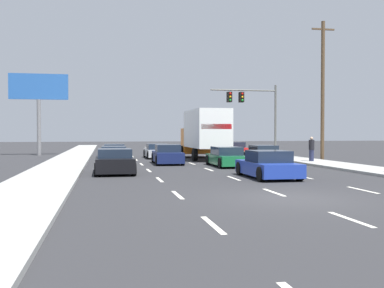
{
  "coord_description": "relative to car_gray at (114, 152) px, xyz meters",
  "views": [
    {
      "loc": [
        -5.79,
        -13.42,
        2.08
      ],
      "look_at": [
        -0.1,
        15.94,
        1.34
      ],
      "focal_mm": 42.32,
      "sensor_mm": 36.0,
      "label": 1
    }
  ],
  "objects": [
    {
      "name": "car_black",
      "position": [
        -0.26,
        -13.6,
        0.05
      ],
      "size": [
        2.0,
        4.26,
        1.27
      ],
      "color": "black",
      "rests_on": "ground_plane"
    },
    {
      "name": "car_gray",
      "position": [
        0.0,
        0.0,
        0.0
      ],
      "size": [
        1.9,
        4.37,
        1.16
      ],
      "color": "slate",
      "rests_on": "ground_plane"
    },
    {
      "name": "sidewalk_left",
      "position": [
        -3.33,
        -3.6,
        -0.47
      ],
      "size": [
        2.81,
        80.0,
        0.14
      ],
      "primitive_type": "cube",
      "color": "#9E9E99",
      "rests_on": "ground_plane"
    },
    {
      "name": "car_red",
      "position": [
        10.2,
        0.63,
        0.06
      ],
      "size": [
        1.95,
        4.08,
        1.28
      ],
      "color": "red",
      "rests_on": "ground_plane"
    },
    {
      "name": "ground_plane",
      "position": [
        5.03,
        1.4,
        -0.54
      ],
      "size": [
        140.0,
        140.0,
        0.0
      ],
      "primitive_type": "plane",
      "color": "#2B2B2D"
    },
    {
      "name": "box_truck",
      "position": [
        6.91,
        -2.54,
        1.62
      ],
      "size": [
        2.67,
        8.46,
        3.8
      ],
      "color": "white",
      "rests_on": "ground_plane"
    },
    {
      "name": "car_green",
      "position": [
        6.68,
        -9.98,
        0.02
      ],
      "size": [
        1.84,
        4.35,
        1.21
      ],
      "color": "#196B38",
      "rests_on": "ground_plane"
    },
    {
      "name": "car_white",
      "position": [
        -0.17,
        -7.05,
        0.02
      ],
      "size": [
        1.91,
        4.72,
        1.21
      ],
      "color": "white",
      "rests_on": "ground_plane"
    },
    {
      "name": "car_silver",
      "position": [
        3.49,
        -0.17,
        -0.01
      ],
      "size": [
        1.99,
        4.06,
        1.18
      ],
      "color": "#B7BABF",
      "rests_on": "ground_plane"
    },
    {
      "name": "lane_markings",
      "position": [
        5.03,
        -2.15,
        -0.54
      ],
      "size": [
        6.94,
        62.0,
        0.01
      ],
      "color": "silver",
      "rests_on": "ground_plane"
    },
    {
      "name": "car_tan",
      "position": [
        10.35,
        -6.47,
        0.0
      ],
      "size": [
        1.89,
        4.46,
        1.19
      ],
      "color": "tan",
      "rests_on": "ground_plane"
    },
    {
      "name": "car_navy",
      "position": [
        3.36,
        -7.15,
        0.05
      ],
      "size": [
        1.94,
        4.28,
        1.3
      ],
      "color": "#141E4C",
      "rests_on": "ground_plane"
    },
    {
      "name": "traffic_signal_mast",
      "position": [
        12.46,
        3.3,
        4.29
      ],
      "size": [
        6.39,
        0.69,
        6.57
      ],
      "color": "#595B56",
      "rests_on": "ground_plane"
    },
    {
      "name": "utility_pole_mid",
      "position": [
        15.44,
        -5.33,
        4.84
      ],
      "size": [
        1.8,
        0.28,
        10.47
      ],
      "color": "brown",
      "rests_on": "ground_plane"
    },
    {
      "name": "pedestrian_near_corner",
      "position": [
        13.19,
        -8.17,
        0.42
      ],
      "size": [
        0.38,
        0.38,
        1.66
      ],
      "color": "#1E233F",
      "rests_on": "sidewalk_right"
    },
    {
      "name": "sidewalk_right",
      "position": [
        13.38,
        -3.6,
        -0.47
      ],
      "size": [
        2.81,
        80.0,
        0.14
      ],
      "primitive_type": "cube",
      "color": "#9E9E99",
      "rests_on": "ground_plane"
    },
    {
      "name": "car_blue",
      "position": [
        6.65,
        -17.24,
        0.03
      ],
      "size": [
        1.99,
        4.2,
        1.26
      ],
      "color": "#1E389E",
      "rests_on": "ground_plane"
    },
    {
      "name": "roadside_billboard",
      "position": [
        -6.66,
        6.31,
        4.97
      ],
      "size": [
        5.24,
        0.36,
        7.48
      ],
      "color": "slate",
      "rests_on": "ground_plane"
    }
  ]
}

